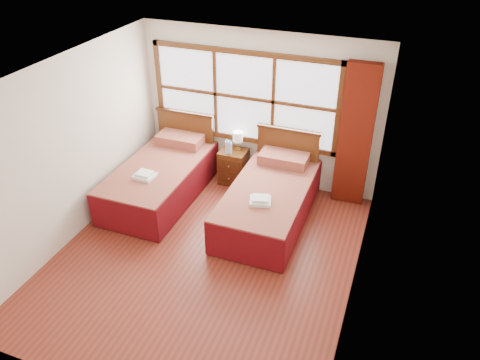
% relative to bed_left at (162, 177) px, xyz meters
% --- Properties ---
extents(floor, '(4.50, 4.50, 0.00)m').
position_rel_bed_left_xyz_m(floor, '(1.31, -1.20, -0.34)').
color(floor, maroon).
rests_on(floor, ground).
extents(ceiling, '(4.50, 4.50, 0.00)m').
position_rel_bed_left_xyz_m(ceiling, '(1.31, -1.20, 2.26)').
color(ceiling, white).
rests_on(ceiling, wall_back).
extents(wall_back, '(4.00, 0.00, 4.00)m').
position_rel_bed_left_xyz_m(wall_back, '(1.31, 1.05, 0.96)').
color(wall_back, silver).
rests_on(wall_back, floor).
extents(wall_left, '(0.00, 4.50, 4.50)m').
position_rel_bed_left_xyz_m(wall_left, '(-0.69, -1.20, 0.96)').
color(wall_left, silver).
rests_on(wall_left, floor).
extents(wall_right, '(0.00, 4.50, 4.50)m').
position_rel_bed_left_xyz_m(wall_right, '(3.31, -1.20, 0.96)').
color(wall_right, silver).
rests_on(wall_right, floor).
extents(window, '(3.16, 0.06, 1.56)m').
position_rel_bed_left_xyz_m(window, '(1.06, 1.02, 1.16)').
color(window, white).
rests_on(window, wall_back).
extents(curtain, '(0.50, 0.16, 2.30)m').
position_rel_bed_left_xyz_m(curtain, '(2.91, 0.91, 0.83)').
color(curtain, '#5C1409').
rests_on(curtain, wall_back).
extents(bed_left, '(1.15, 2.23, 1.12)m').
position_rel_bed_left_xyz_m(bed_left, '(0.00, 0.00, 0.00)').
color(bed_left, '#401F0D').
rests_on(bed_left, floor).
extents(bed_right, '(1.14, 2.21, 1.11)m').
position_rel_bed_left_xyz_m(bed_right, '(1.86, 0.00, -0.00)').
color(bed_right, '#401F0D').
rests_on(bed_right, floor).
extents(nightstand, '(0.45, 0.45, 0.60)m').
position_rel_bed_left_xyz_m(nightstand, '(0.96, 0.80, -0.04)').
color(nightstand, '#532C12').
rests_on(nightstand, floor).
extents(towels_left, '(0.32, 0.28, 0.09)m').
position_rel_bed_left_xyz_m(towels_left, '(-0.01, -0.47, 0.30)').
color(towels_left, white).
rests_on(towels_left, bed_left).
extents(towels_right, '(0.36, 0.33, 0.09)m').
position_rel_bed_left_xyz_m(towels_right, '(1.87, -0.48, 0.29)').
color(towels_right, white).
rests_on(towels_right, bed_right).
extents(lamp, '(0.17, 0.17, 0.33)m').
position_rel_bed_left_xyz_m(lamp, '(1.01, 0.88, 0.49)').
color(lamp, gold).
rests_on(lamp, nightstand).
extents(bottle_near, '(0.07, 0.07, 0.25)m').
position_rel_bed_left_xyz_m(bottle_near, '(0.89, 0.69, 0.38)').
color(bottle_near, '#ADCCDF').
rests_on(bottle_near, nightstand).
extents(bottle_far, '(0.06, 0.06, 0.24)m').
position_rel_bed_left_xyz_m(bottle_far, '(0.94, 0.70, 0.37)').
color(bottle_far, '#ADCCDF').
rests_on(bottle_far, nightstand).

